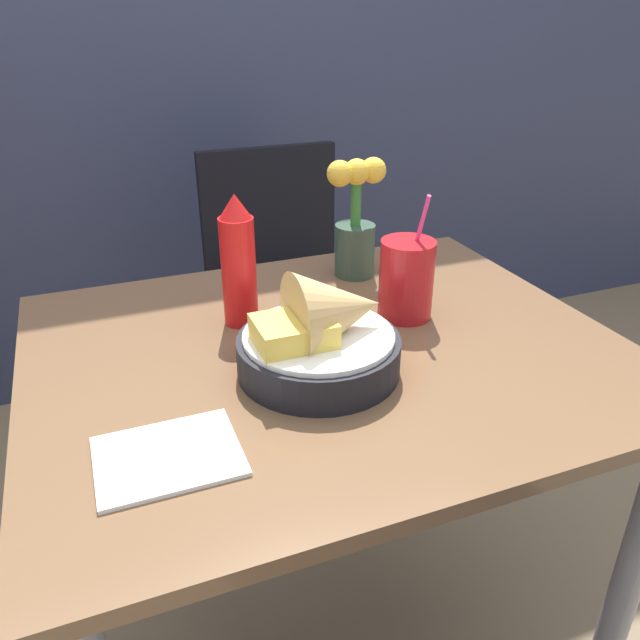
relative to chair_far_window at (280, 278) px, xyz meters
The scene contains 7 objects.
dining_table 0.81m from the chair_far_window, 102.40° to the right, with size 0.94×0.77×0.75m.
chair_far_window is the anchor object (origin of this frame).
food_basket 0.92m from the chair_far_window, 103.58° to the right, with size 0.24×0.24×0.16m.
ketchup_bottle 0.78m from the chair_far_window, 113.26° to the right, with size 0.06×0.06×0.23m.
drink_cup 0.78m from the chair_far_window, 90.27° to the right, with size 0.09×0.09×0.22m.
flower_vase 0.62m from the chair_far_window, 90.86° to the right, with size 0.12×0.08×0.24m.
napkin 1.10m from the chair_far_window, 115.28° to the right, with size 0.17×0.14×0.01m.
Camera 1 is at (-0.34, -0.82, 1.25)m, focal length 35.00 mm.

